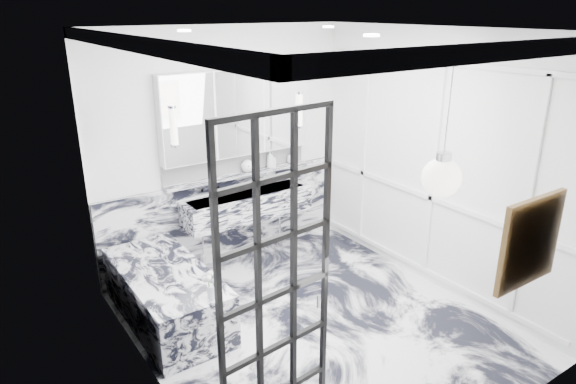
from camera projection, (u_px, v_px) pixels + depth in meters
floor at (315, 323)px, 5.12m from camera, size 3.60×3.60×0.00m
ceiling at (321, 30)px, 4.17m from camera, size 3.60×3.60×0.00m
wall_back at (224, 149)px, 6.04m from camera, size 3.60×0.00×3.60m
wall_front at (490, 271)px, 3.25m from camera, size 3.60×0.00×3.60m
wall_left at (146, 233)px, 3.80m from camera, size 0.00×3.60×3.60m
wall_right at (436, 163)px, 5.50m from camera, size 0.00×3.60×3.60m
marble_clad_back at (228, 218)px, 6.32m from camera, size 3.18×0.05×1.05m
marble_clad_left at (149, 239)px, 3.82m from camera, size 0.02×3.56×2.68m
panel_molding at (434, 172)px, 5.52m from camera, size 0.03×3.40×2.30m
soap_bottle_a at (270, 159)px, 6.35m from camera, size 0.10×0.10×0.22m
soap_bottle_b at (272, 160)px, 6.37m from camera, size 0.11×0.11×0.19m
soap_bottle_c at (292, 157)px, 6.53m from camera, size 0.17×0.17×0.17m
face_pot at (247, 166)px, 6.19m from camera, size 0.16×0.16×0.16m
amber_bottle at (250, 167)px, 6.22m from camera, size 0.04×0.04×0.10m
flower_vase at (212, 292)px, 4.52m from camera, size 0.08×0.08×0.12m
crittall_door at (277, 295)px, 3.35m from camera, size 0.88×0.13×2.41m
artwork at (531, 242)px, 3.53m from camera, size 0.55×0.05×0.55m
pendant_light at (442, 178)px, 3.35m from camera, size 0.26×0.26×0.26m
trough_sink at (247, 205)px, 6.16m from camera, size 1.60×0.45×0.30m
ledge at (240, 175)px, 6.17m from camera, size 1.90×0.14×0.04m
subway_tile at (237, 163)px, 6.18m from camera, size 1.90×0.03×0.23m
mirror_cabinet at (237, 113)px, 5.92m from camera, size 1.90×0.16×1.00m
sconce_left at (174, 127)px, 5.43m from camera, size 0.07×0.07×0.40m
sconce_right at (300, 110)px, 6.30m from camera, size 0.07×0.07×0.40m
bathtub at (167, 295)px, 5.10m from camera, size 0.75×1.65×0.55m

